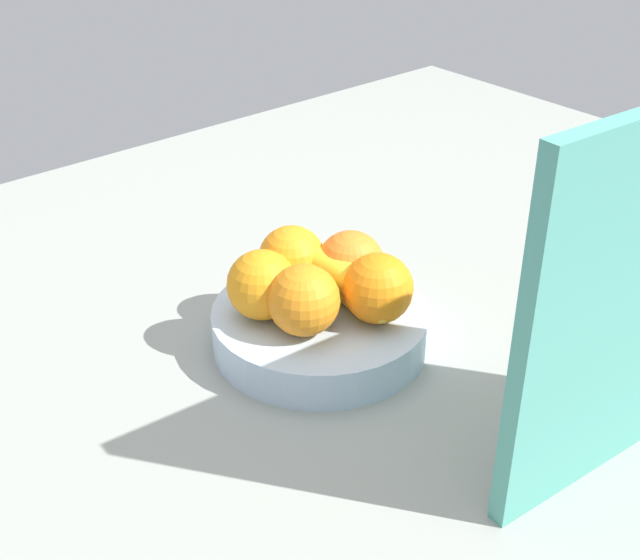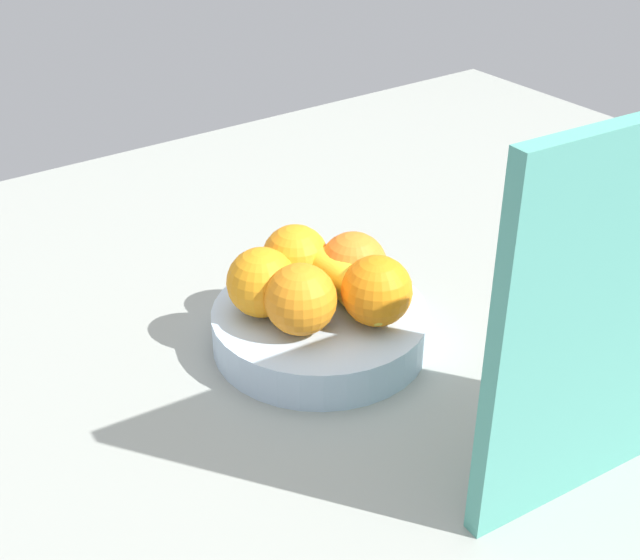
# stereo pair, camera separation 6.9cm
# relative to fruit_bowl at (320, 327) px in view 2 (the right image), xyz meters

# --- Properties ---
(ground_plane) EXTENTS (1.80, 1.40, 0.03)m
(ground_plane) POSITION_rel_fruit_bowl_xyz_m (-0.01, 0.02, -0.04)
(ground_plane) COLOR gray
(fruit_bowl) EXTENTS (0.25, 0.25, 0.05)m
(fruit_bowl) POSITION_rel_fruit_bowl_xyz_m (0.00, 0.00, 0.00)
(fruit_bowl) COLOR silver
(fruit_bowl) RESTS_ON ground_plane
(orange_front_left) EXTENTS (0.08, 0.08, 0.08)m
(orange_front_left) POSITION_rel_fruit_bowl_xyz_m (0.04, 0.02, 0.06)
(orange_front_left) COLOR orange
(orange_front_left) RESTS_ON fruit_bowl
(orange_front_right) EXTENTS (0.08, 0.08, 0.08)m
(orange_front_right) POSITION_rel_fruit_bowl_xyz_m (-0.04, 0.05, 0.06)
(orange_front_right) COLOR orange
(orange_front_right) RESTS_ON fruit_bowl
(orange_center) EXTENTS (0.08, 0.08, 0.08)m
(orange_center) POSITION_rel_fruit_bowl_xyz_m (-0.05, -0.00, 0.06)
(orange_center) COLOR orange
(orange_center) RESTS_ON fruit_bowl
(orange_back_left) EXTENTS (0.08, 0.08, 0.08)m
(orange_back_left) POSITION_rel_fruit_bowl_xyz_m (-0.01, -0.06, 0.06)
(orange_back_left) COLOR orange
(orange_back_left) RESTS_ON fruit_bowl
(orange_back_right) EXTENTS (0.08, 0.08, 0.08)m
(orange_back_right) POSITION_rel_fruit_bowl_xyz_m (0.06, -0.03, 0.06)
(orange_back_right) COLOR orange
(orange_back_right) RESTS_ON fruit_bowl
(banana_bunch) EXTENTS (0.08, 0.18, 0.06)m
(banana_bunch) POSITION_rel_fruit_bowl_xyz_m (-0.03, -0.00, 0.05)
(banana_bunch) COLOR yellow
(banana_bunch) RESTS_ON fruit_bowl
(cutting_board) EXTENTS (0.28, 0.04, 0.36)m
(cutting_board) POSITION_rel_fruit_bowl_xyz_m (-0.08, 0.32, 0.16)
(cutting_board) COLOR teal
(cutting_board) RESTS_ON ground_plane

